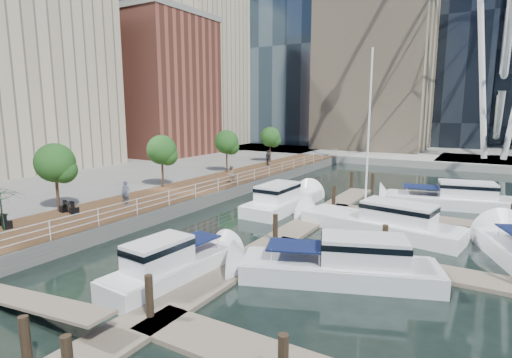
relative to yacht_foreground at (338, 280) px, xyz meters
name	(u,v)px	position (x,y,z in m)	size (l,w,h in m)	color
ground	(134,283)	(-7.86, -4.99, 0.00)	(520.00, 520.00, 0.00)	black
boardwalk	(192,193)	(-16.86, 10.01, 0.50)	(6.00, 60.00, 1.00)	brown
seawall	(219,197)	(-13.86, 10.01, 0.50)	(0.25, 60.00, 1.00)	#595954
land_inland	(19,170)	(-43.86, 10.01, 0.50)	(48.00, 90.00, 1.00)	gray
land_far	(431,138)	(-7.86, 97.01, 0.50)	(200.00, 114.00, 1.00)	gray
pier	(493,163)	(6.14, 47.01, 0.50)	(14.00, 12.00, 1.00)	gray
railing	(218,185)	(-13.96, 10.01, 1.52)	(0.10, 60.00, 1.05)	white
floating_docks	(370,240)	(0.10, 4.99, 0.49)	(16.00, 34.00, 2.60)	#6D6051
midrise_condos	(105,68)	(-41.43, 21.83, 13.42)	(19.00, 67.00, 28.00)	#BCAD8E
street_trees	(162,150)	(-19.26, 9.01, 4.29)	(2.60, 42.60, 4.60)	#3F2B1C
yacht_foreground	(338,280)	(0.00, 0.00, 0.00)	(2.62, 9.77, 2.15)	silver
pedestrian_near	(126,193)	(-16.82, 2.64, 1.86)	(0.63, 0.41, 1.71)	#4C5365
pedestrian_mid	(231,174)	(-15.06, 13.59, 1.83)	(0.81, 0.63, 1.66)	gray
pedestrian_far	(268,158)	(-17.86, 25.91, 1.96)	(1.12, 0.47, 1.91)	#32393F
moored_yachts	(380,242)	(0.37, 6.45, 0.00)	(22.42, 36.53, 11.50)	white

